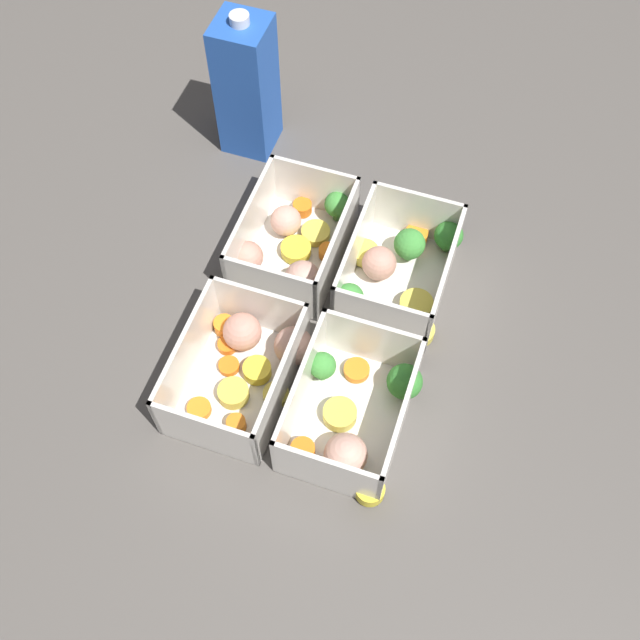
{
  "coord_description": "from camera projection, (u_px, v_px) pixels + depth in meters",
  "views": [
    {
      "loc": [
        -0.42,
        -0.14,
        0.76
      ],
      "look_at": [
        0.0,
        0.0,
        0.03
      ],
      "focal_mm": 42.0,
      "sensor_mm": 36.0,
      "label": 1
    }
  ],
  "objects": [
    {
      "name": "container_far_left",
      "position": [
        247.0,
        362.0,
        0.83
      ],
      "size": [
        0.17,
        0.14,
        0.08
      ],
      "color": "silver",
      "rests_on": "ground_plane"
    },
    {
      "name": "container_far_right",
      "position": [
        293.0,
        244.0,
        0.92
      ],
      "size": [
        0.18,
        0.13,
        0.08
      ],
      "color": "silver",
      "rests_on": "ground_plane"
    },
    {
      "name": "ground_plane",
      "position": [
        320.0,
        332.0,
        0.88
      ],
      "size": [
        4.0,
        4.0,
        0.0
      ],
      "primitive_type": "plane",
      "color": "#56514C"
    },
    {
      "name": "container_near_right",
      "position": [
        399.0,
        268.0,
        0.9
      ],
      "size": [
        0.18,
        0.14,
        0.08
      ],
      "color": "silver",
      "rests_on": "ground_plane"
    },
    {
      "name": "juice_carton",
      "position": [
        247.0,
        86.0,
        0.96
      ],
      "size": [
        0.07,
        0.07,
        0.2
      ],
      "color": "blue",
      "rests_on": "ground_plane"
    },
    {
      "name": "container_near_left",
      "position": [
        354.0,
        413.0,
        0.8
      ],
      "size": [
        0.18,
        0.13,
        0.08
      ],
      "color": "silver",
      "rests_on": "ground_plane"
    }
  ]
}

